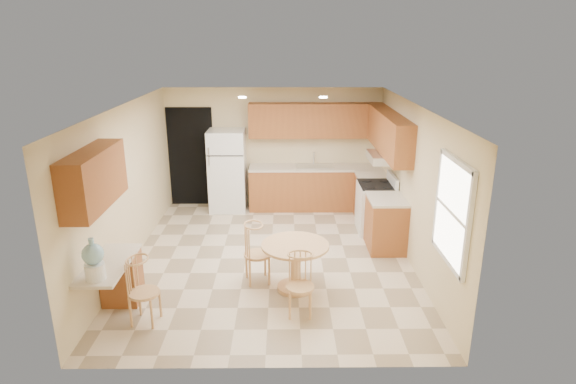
{
  "coord_description": "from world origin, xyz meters",
  "views": [
    {
      "loc": [
        0.21,
        -7.2,
        3.49
      ],
      "look_at": [
        0.28,
        0.3,
        1.05
      ],
      "focal_mm": 30.0,
      "sensor_mm": 36.0,
      "label": 1
    }
  ],
  "objects_px": {
    "chair_table_b": "(300,282)",
    "dining_table": "(295,260)",
    "stove": "(376,207)",
    "chair_desk": "(141,288)",
    "refrigerator": "(228,170)",
    "chair_table_a": "(257,249)",
    "water_crock": "(94,261)"
  },
  "relations": [
    {
      "from": "refrigerator",
      "to": "chair_desk",
      "type": "xyz_separation_m",
      "value": [
        -0.6,
        -4.31,
        -0.31
      ]
    },
    {
      "from": "dining_table",
      "to": "water_crock",
      "type": "height_order",
      "value": "water_crock"
    },
    {
      "from": "dining_table",
      "to": "chair_desk",
      "type": "bearing_deg",
      "value": -154.91
    },
    {
      "from": "refrigerator",
      "to": "chair_desk",
      "type": "height_order",
      "value": "refrigerator"
    },
    {
      "from": "chair_table_a",
      "to": "chair_desk",
      "type": "bearing_deg",
      "value": -66.27
    },
    {
      "from": "chair_desk",
      "to": "refrigerator",
      "type": "bearing_deg",
      "value": -179.95
    },
    {
      "from": "stove",
      "to": "chair_table_b",
      "type": "relative_size",
      "value": 1.3
    },
    {
      "from": "refrigerator",
      "to": "chair_table_a",
      "type": "relative_size",
      "value": 1.85
    },
    {
      "from": "refrigerator",
      "to": "chair_desk",
      "type": "distance_m",
      "value": 4.37
    },
    {
      "from": "refrigerator",
      "to": "chair_table_b",
      "type": "distance_m",
      "value": 4.38
    },
    {
      "from": "refrigerator",
      "to": "chair_desk",
      "type": "relative_size",
      "value": 1.93
    },
    {
      "from": "dining_table",
      "to": "water_crock",
      "type": "relative_size",
      "value": 1.84
    },
    {
      "from": "chair_table_b",
      "to": "dining_table",
      "type": "bearing_deg",
      "value": -84.66
    },
    {
      "from": "chair_desk",
      "to": "chair_table_a",
      "type": "bearing_deg",
      "value": 135.74
    },
    {
      "from": "chair_table_b",
      "to": "chair_desk",
      "type": "height_order",
      "value": "chair_desk"
    },
    {
      "from": "dining_table",
      "to": "chair_table_b",
      "type": "height_order",
      "value": "chair_table_b"
    },
    {
      "from": "dining_table",
      "to": "chair_desk",
      "type": "xyz_separation_m",
      "value": [
        -1.92,
        -0.9,
        0.07
      ]
    },
    {
      "from": "chair_table_b",
      "to": "water_crock",
      "type": "bearing_deg",
      "value": 10.27
    },
    {
      "from": "chair_table_b",
      "to": "chair_table_a",
      "type": "bearing_deg",
      "value": -54.68
    },
    {
      "from": "refrigerator",
      "to": "stove",
      "type": "bearing_deg",
      "value": -22.99
    },
    {
      "from": "stove",
      "to": "dining_table",
      "type": "height_order",
      "value": "stove"
    },
    {
      "from": "chair_desk",
      "to": "water_crock",
      "type": "xyz_separation_m",
      "value": [
        -0.45,
        -0.21,
        0.47
      ]
    },
    {
      "from": "chair_desk",
      "to": "water_crock",
      "type": "relative_size",
      "value": 1.68
    },
    {
      "from": "refrigerator",
      "to": "stove",
      "type": "xyz_separation_m",
      "value": [
        2.88,
        -1.22,
        -0.37
      ]
    },
    {
      "from": "chair_table_a",
      "to": "chair_table_b",
      "type": "height_order",
      "value": "chair_table_a"
    },
    {
      "from": "dining_table",
      "to": "chair_table_b",
      "type": "distance_m",
      "value": 0.73
    },
    {
      "from": "stove",
      "to": "water_crock",
      "type": "height_order",
      "value": "water_crock"
    },
    {
      "from": "stove",
      "to": "water_crock",
      "type": "xyz_separation_m",
      "value": [
        -3.92,
        -3.3,
        0.54
      ]
    },
    {
      "from": "refrigerator",
      "to": "water_crock",
      "type": "height_order",
      "value": "refrigerator"
    },
    {
      "from": "stove",
      "to": "chair_desk",
      "type": "bearing_deg",
      "value": -138.33
    },
    {
      "from": "chair_table_b",
      "to": "stove",
      "type": "bearing_deg",
      "value": -115.79
    },
    {
      "from": "stove",
      "to": "chair_desk",
      "type": "xyz_separation_m",
      "value": [
        -3.47,
        -3.09,
        0.06
      ]
    }
  ]
}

